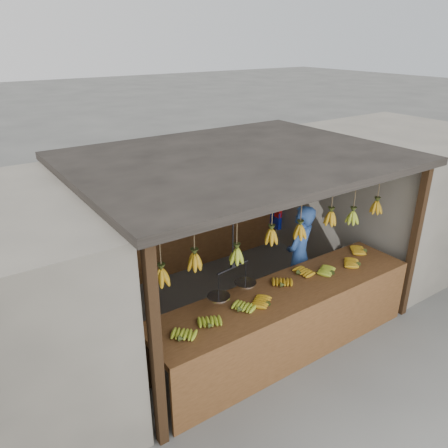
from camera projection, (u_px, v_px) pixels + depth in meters
ground at (235, 308)px, 6.67m from camera, size 80.00×80.00×0.00m
stall at (223, 180)px, 6.14m from camera, size 4.30×3.30×2.40m
neighbor_right at (393, 193)px, 8.08m from camera, size 3.00×3.00×2.30m
counter at (293, 307)px, 5.45m from camera, size 3.75×0.85×0.96m
hanging_bananas at (236, 210)px, 6.03m from camera, size 3.54×2.24×0.39m
balance_scale at (232, 286)px, 5.05m from camera, size 0.68×0.32×0.89m
vendor at (299, 256)px, 6.52m from camera, size 0.69×0.58×1.61m
bag_bundles at (277, 197)px, 8.30m from camera, size 0.08×0.26×1.25m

